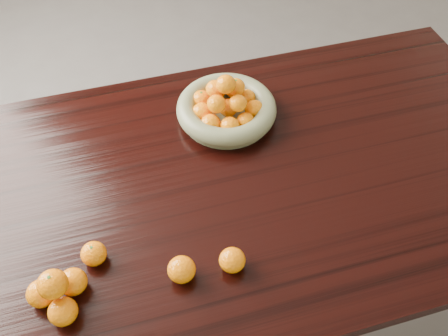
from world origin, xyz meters
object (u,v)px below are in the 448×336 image
object	(u,v)px
orange_pyramid	(57,293)
loose_orange_0	(94,254)
dining_table	(210,203)
fruit_bowl	(226,108)

from	to	relation	value
orange_pyramid	loose_orange_0	distance (m)	0.13
dining_table	loose_orange_0	bearing A→B (deg)	-155.14
orange_pyramid	loose_orange_0	xyz separation A→B (m)	(0.09, 0.09, -0.02)
dining_table	orange_pyramid	bearing A→B (deg)	-150.00
dining_table	orange_pyramid	distance (m)	0.51
loose_orange_0	fruit_bowl	bearing A→B (deg)	41.35
dining_table	loose_orange_0	size ratio (longest dim) A/B	31.38
orange_pyramid	loose_orange_0	world-z (taller)	orange_pyramid
dining_table	loose_orange_0	distance (m)	0.39
dining_table	fruit_bowl	bearing A→B (deg)	63.82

